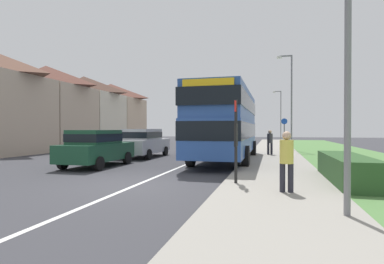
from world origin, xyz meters
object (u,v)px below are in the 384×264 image
(double_decker_bus, at_px, (226,121))
(street_lamp_far, at_px, (280,112))
(bus_stop_sign, at_px, (236,135))
(pedestrian_walking_away, at_px, (270,141))
(cycle_route_sign, at_px, (284,133))
(parked_car_dark_green, at_px, (96,147))
(street_lamp_mid, at_px, (290,96))
(pedestrian_at_stop, at_px, (287,159))
(parked_car_silver, at_px, (143,142))

(double_decker_bus, distance_m, street_lamp_far, 28.26)
(bus_stop_sign, height_order, street_lamp_far, street_lamp_far)
(pedestrian_walking_away, xyz_separation_m, street_lamp_far, (1.22, 24.41, 3.09))
(street_lamp_far, bearing_deg, cycle_route_sign, -90.60)
(double_decker_bus, bearing_deg, parked_car_dark_green, -144.74)
(street_lamp_mid, bearing_deg, cycle_route_sign, -119.73)
(pedestrian_at_stop, distance_m, cycle_route_sign, 15.46)
(pedestrian_walking_away, relative_size, bus_stop_sign, 0.64)
(parked_car_dark_green, relative_size, pedestrian_walking_away, 2.46)
(street_lamp_mid, bearing_deg, pedestrian_walking_away, -107.85)
(parked_car_dark_green, xyz_separation_m, pedestrian_walking_away, (7.67, 7.40, 0.05))
(parked_car_silver, bearing_deg, street_lamp_mid, 37.92)
(pedestrian_at_stop, xyz_separation_m, street_lamp_mid, (0.98, 16.23, 3.25))
(pedestrian_at_stop, relative_size, street_lamp_far, 0.24)
(double_decker_bus, bearing_deg, street_lamp_far, 82.93)
(parked_car_silver, height_order, pedestrian_walking_away, parked_car_silver)
(street_lamp_far, bearing_deg, pedestrian_at_stop, -91.19)
(double_decker_bus, distance_m, cycle_route_sign, 8.02)
(pedestrian_walking_away, bearing_deg, double_decker_bus, -122.18)
(street_lamp_far, bearing_deg, pedestrian_walking_away, -92.87)
(parked_car_silver, xyz_separation_m, pedestrian_walking_away, (7.52, 2.47, 0.03))
(double_decker_bus, xyz_separation_m, parked_car_silver, (-5.27, 1.10, -1.19))
(double_decker_bus, height_order, street_lamp_far, street_lamp_far)
(double_decker_bus, relative_size, cycle_route_sign, 3.94)
(street_lamp_mid, xyz_separation_m, street_lamp_far, (-0.23, 19.89, -0.16))
(parked_car_dark_green, height_order, parked_car_silver, parked_car_silver)
(parked_car_dark_green, height_order, bus_stop_sign, bus_stop_sign)
(street_lamp_far, bearing_deg, bus_stop_sign, -93.50)
(street_lamp_mid, bearing_deg, parked_car_silver, -142.08)
(street_lamp_mid, distance_m, street_lamp_far, 19.89)
(bus_stop_sign, bearing_deg, parked_car_dark_green, 154.02)
(parked_car_silver, bearing_deg, parked_car_dark_green, -91.82)
(bus_stop_sign, bearing_deg, street_lamp_mid, 81.10)
(parked_car_silver, xyz_separation_m, cycle_route_sign, (8.52, 6.20, 0.48))
(pedestrian_walking_away, bearing_deg, parked_car_dark_green, -136.02)
(pedestrian_walking_away, distance_m, bus_stop_sign, 10.75)
(cycle_route_sign, bearing_deg, pedestrian_walking_away, -105.08)
(parked_car_dark_green, bearing_deg, pedestrian_at_stop, -27.86)
(pedestrian_walking_away, height_order, street_lamp_far, street_lamp_far)
(parked_car_dark_green, relative_size, cycle_route_sign, 1.63)
(parked_car_dark_green, height_order, cycle_route_sign, cycle_route_sign)
(double_decker_bus, bearing_deg, pedestrian_at_stop, -71.54)
(bus_stop_sign, height_order, cycle_route_sign, bus_stop_sign)
(pedestrian_at_stop, bearing_deg, bus_stop_sign, 143.96)
(double_decker_bus, xyz_separation_m, street_lamp_mid, (3.70, 8.09, 2.08))
(pedestrian_at_stop, bearing_deg, parked_car_dark_green, 152.14)
(bus_stop_sign, xyz_separation_m, street_lamp_far, (2.15, 35.11, 2.52))
(pedestrian_walking_away, height_order, street_lamp_mid, street_lamp_mid)
(pedestrian_walking_away, distance_m, cycle_route_sign, 3.89)
(pedestrian_at_stop, relative_size, cycle_route_sign, 0.66)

